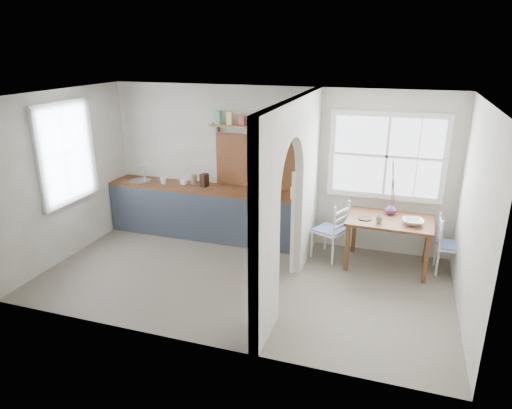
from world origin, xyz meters
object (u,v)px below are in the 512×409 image
(vase, at_px, (391,209))
(chair_right, at_px, (451,245))
(chair_left, at_px, (330,229))
(kettle, at_px, (295,192))
(dining_table, at_px, (388,243))

(vase, bearing_deg, chair_right, -7.81)
(chair_left, height_order, kettle, kettle)
(dining_table, bearing_deg, vase, 94.17)
(dining_table, relative_size, kettle, 5.41)
(kettle, bearing_deg, dining_table, 11.97)
(chair_left, bearing_deg, kettle, -72.68)
(chair_left, xyz_separation_m, kettle, (-0.59, 0.06, 0.54))
(kettle, bearing_deg, vase, 20.49)
(chair_left, relative_size, kettle, 4.16)
(dining_table, height_order, chair_left, chair_left)
(chair_right, relative_size, vase, 4.92)
(chair_left, height_order, chair_right, chair_left)
(dining_table, distance_m, kettle, 1.61)
(chair_right, xyz_separation_m, vase, (-0.90, 0.12, 0.42))
(chair_left, bearing_deg, dining_table, 110.41)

